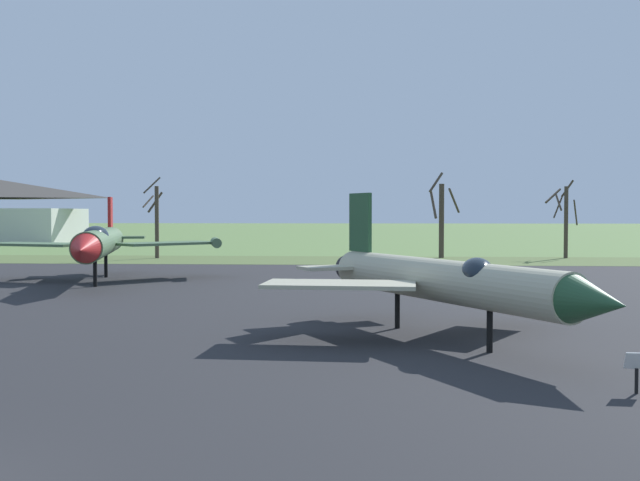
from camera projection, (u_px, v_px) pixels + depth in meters
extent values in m
cube|color=#28282B|center=(182.00, 320.00, 29.24)|extent=(94.44, 62.12, 0.05)
cube|color=#566937|center=(288.00, 260.00, 66.19)|extent=(154.44, 12.00, 0.06)
cylinder|color=#4C6B47|center=(101.00, 243.00, 45.21)|extent=(5.08, 14.17, 1.64)
cone|color=#B21E1E|center=(83.00, 249.00, 37.09)|extent=(2.03, 2.60, 1.51)
cylinder|color=black|center=(112.00, 239.00, 52.51)|extent=(1.33, 1.16, 1.15)
ellipsoid|color=#19232D|center=(96.00, 237.00, 42.53)|extent=(1.26, 2.38, 1.19)
cube|color=#4C6B47|center=(37.00, 244.00, 46.02)|extent=(6.54, 4.30, 0.15)
cube|color=#4C6B47|center=(167.00, 243.00, 47.39)|extent=(6.07, 6.15, 0.15)
cylinder|color=#4C6B47|center=(216.00, 243.00, 48.85)|extent=(1.24, 2.69, 0.61)
cube|color=#B21E1E|center=(110.00, 212.00, 51.58)|extent=(0.58, 1.59, 2.01)
cube|color=#4C6B47|center=(90.00, 237.00, 51.20)|extent=(2.25, 1.96, 0.15)
cube|color=#4C6B47|center=(130.00, 237.00, 51.67)|extent=(2.25, 1.96, 0.15)
cylinder|color=black|center=(95.00, 274.00, 42.19)|extent=(0.22, 0.22, 1.53)
cylinder|color=black|center=(106.00, 266.00, 48.34)|extent=(0.22, 0.22, 1.53)
cylinder|color=#B7B293|center=(439.00, 280.00, 24.55)|extent=(6.92, 10.96, 1.36)
cone|color=#234C2D|center=(598.00, 302.00, 18.44)|extent=(1.93, 2.12, 1.25)
cylinder|color=black|center=(350.00, 268.00, 30.13)|extent=(1.20, 1.12, 0.95)
ellipsoid|color=#19232D|center=(477.00, 273.00, 22.75)|extent=(0.97, 1.83, 0.91)
cube|color=#B7B293|center=(340.00, 284.00, 24.18)|extent=(4.86, 2.60, 0.13)
cube|color=#B7B293|center=(496.00, 278.00, 26.78)|extent=(4.35, 5.29, 0.13)
cube|color=#234C2D|center=(360.00, 222.00, 29.34)|extent=(0.88, 1.41, 2.23)
cube|color=#B7B293|center=(330.00, 268.00, 28.73)|extent=(2.51, 2.16, 0.13)
cube|color=#B7B293|center=(392.00, 266.00, 29.88)|extent=(2.51, 2.16, 0.13)
cylinder|color=black|center=(490.00, 332.00, 22.26)|extent=(0.18, 0.18, 1.27)
cylinder|color=black|center=(397.00, 312.00, 26.94)|extent=(0.18, 0.18, 1.27)
cylinder|color=black|center=(636.00, 382.00, 17.18)|extent=(0.08, 0.08, 0.62)
cube|color=white|center=(637.00, 361.00, 17.17)|extent=(0.53, 0.27, 0.40)
cylinder|color=#42382D|center=(157.00, 223.00, 68.80)|extent=(0.36, 0.36, 6.52)
cylinder|color=#42382D|center=(152.00, 185.00, 69.30)|extent=(1.34, 1.35, 1.55)
cylinder|color=#42382D|center=(155.00, 202.00, 69.30)|extent=(1.33, 0.86, 1.91)
cylinder|color=#42382D|center=(148.00, 201.00, 69.00)|extent=(0.58, 1.79, 1.16)
cylinder|color=#42382D|center=(441.00, 221.00, 69.30)|extent=(0.47, 0.47, 6.74)
cylinder|color=#42382D|center=(433.00, 205.00, 69.13)|extent=(0.61, 1.74, 2.53)
cylinder|color=#42382D|center=(436.00, 182.00, 69.79)|extent=(1.45, 1.21, 1.87)
cylinder|color=#42382D|center=(454.00, 201.00, 68.63)|extent=(1.30, 2.33, 2.20)
cylinder|color=#42382D|center=(566.00, 223.00, 68.91)|extent=(0.36, 0.36, 6.51)
cylinder|color=#42382D|center=(553.00, 196.00, 69.74)|extent=(1.91, 2.13, 1.42)
cylinder|color=#42382D|center=(567.00, 189.00, 69.24)|extent=(1.13, 0.64, 1.60)
cylinder|color=#42382D|center=(558.00, 206.00, 69.42)|extent=(1.24, 1.29, 2.21)
cylinder|color=#42382D|center=(559.00, 202.00, 68.82)|extent=(0.34, 1.52, 1.53)
cylinder|color=#42382D|center=(576.00, 213.00, 68.50)|extent=(0.84, 1.64, 2.30)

